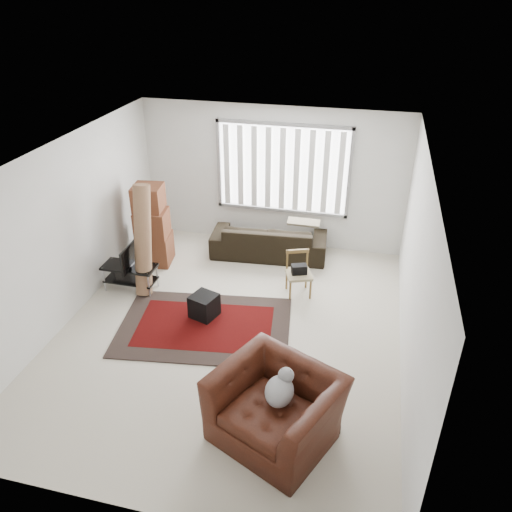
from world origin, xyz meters
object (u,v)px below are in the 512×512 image
at_px(armchair, 276,404).
at_px(moving_boxes, 152,228).
at_px(tv_stand, 130,272).
at_px(side_chair, 299,272).
at_px(sofa, 269,235).

bearing_deg(armchair, moving_boxes, 155.77).
relative_size(tv_stand, side_chair, 1.20).
distance_m(tv_stand, side_chair, 2.83).
distance_m(sofa, armchair, 4.30).
relative_size(moving_boxes, armchair, 0.90).
bearing_deg(sofa, moving_boxes, 16.15).
relative_size(side_chair, armchair, 0.45).
height_order(sofa, side_chair, sofa).
xyz_separation_m(tv_stand, side_chair, (2.78, 0.53, 0.09)).
distance_m(moving_boxes, side_chair, 2.81).
bearing_deg(tv_stand, side_chair, 10.82).
bearing_deg(tv_stand, moving_boxes, 88.80).
relative_size(moving_boxes, sofa, 0.70).
bearing_deg(armchair, tv_stand, 165.23).
distance_m(moving_boxes, sofa, 2.16).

